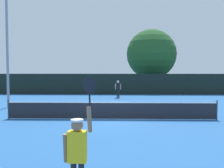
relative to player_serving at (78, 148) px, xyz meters
name	(u,v)px	position (x,y,z in m)	size (l,w,h in m)	color
ground_plane	(112,119)	(0.43, 9.19, -1.15)	(120.00, 120.00, 0.00)	#235693
tennis_net	(112,110)	(0.43, 9.19, -0.64)	(11.59, 0.08, 1.07)	#232328
perimeter_fence	(115,84)	(0.43, 23.94, -0.01)	(32.18, 0.12, 2.28)	black
player_serving	(78,148)	(0.00, 0.00, 0.00)	(0.68, 0.40, 2.60)	yellow
player_receiving	(118,87)	(0.75, 20.22, -0.14)	(0.57, 0.24, 1.66)	black
tennis_ball	(79,120)	(-1.28, 8.68, -1.12)	(0.07, 0.07, 0.07)	#CCE033
light_pole	(7,31)	(-7.15, 13.50, 4.32)	(1.18, 0.28, 9.79)	gray
large_tree	(151,54)	(4.96, 28.60, 3.54)	(6.30, 6.30, 7.86)	brown
parked_car_near	(54,85)	(-7.67, 29.20, -0.38)	(2.05, 4.26, 1.69)	black
parked_car_mid	(169,84)	(7.48, 29.82, -0.38)	(2.38, 4.39, 1.69)	white
parked_car_far	(193,84)	(10.66, 29.94, -0.38)	(2.39, 4.40, 1.69)	red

